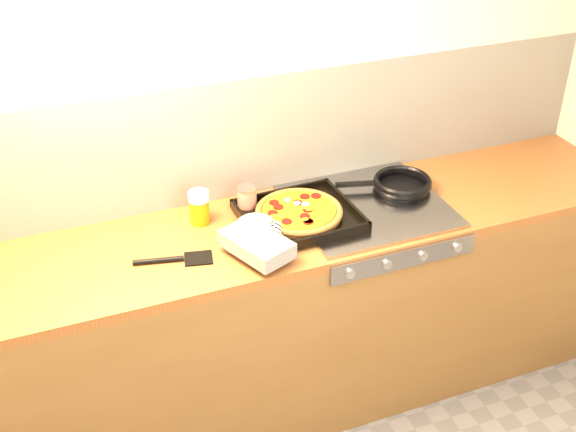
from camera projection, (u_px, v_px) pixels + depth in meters
name	position (u px, v px, depth m)	size (l,w,h in m)	color
room_shell	(236.00, 140.00, 2.84)	(3.20, 3.20, 3.20)	white
counter_run	(264.00, 320.00, 2.99)	(3.20, 0.62, 0.90)	brown
stovetop	(367.00, 206.00, 2.89)	(0.60, 0.56, 0.02)	gray
pizza_on_tray	(287.00, 220.00, 2.72)	(0.57, 0.51, 0.07)	black
frying_pan	(401.00, 184.00, 2.98)	(0.42, 0.30, 0.04)	black
tomato_can	(247.00, 200.00, 2.83)	(0.09, 0.09, 0.11)	#9B1E0C
juice_glass	(199.00, 207.00, 2.76)	(0.09, 0.09, 0.13)	orange
wooden_spoon	(294.00, 188.00, 3.00)	(0.30, 0.05, 0.02)	#AD7B49
black_spatula	(175.00, 260.00, 2.57)	(0.29, 0.11, 0.02)	black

